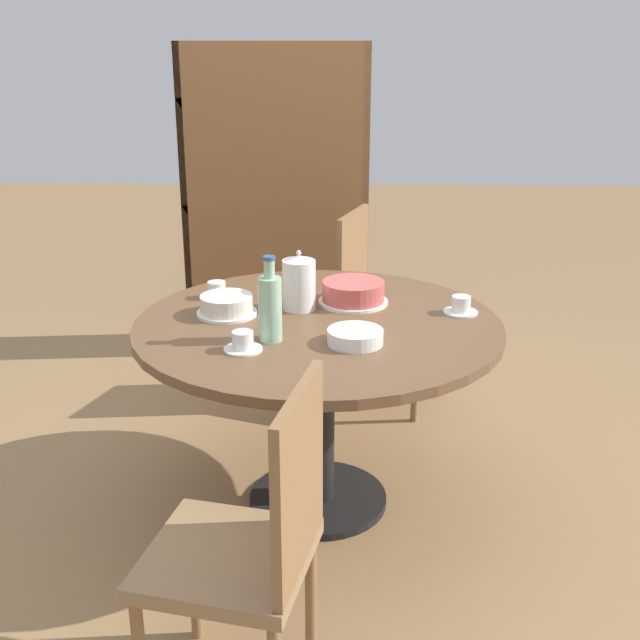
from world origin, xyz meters
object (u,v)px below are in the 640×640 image
at_px(coffee_pot, 299,283).
at_px(cup_b, 243,343).
at_px(water_bottle, 270,307).
at_px(cup_a, 461,306).
at_px(cake_second, 227,306).
at_px(chair_b, 377,304).
at_px(bookshelf, 274,203).
at_px(cup_c, 217,291).
at_px(cake_main, 353,293).
at_px(chair_a, 251,543).

height_order(coffee_pot, cup_b, coffee_pot).
height_order(water_bottle, cup_a, water_bottle).
relative_size(coffee_pot, water_bottle, 0.78).
bearing_deg(cake_second, chair_b, 55.89).
xyz_separation_m(coffee_pot, water_bottle, (-0.08, -0.33, 0.02)).
distance_m(water_bottle, cake_second, 0.33).
relative_size(water_bottle, cake_second, 1.32).
bearing_deg(cup_b, cup_a, 26.82).
height_order(coffee_pot, water_bottle, water_bottle).
height_order(bookshelf, cup_c, bookshelf).
xyz_separation_m(bookshelf, cake_second, (-0.05, -1.65, -0.05)).
height_order(bookshelf, water_bottle, bookshelf).
relative_size(bookshelf, cup_c, 13.20).
bearing_deg(cup_b, water_bottle, 49.17).
xyz_separation_m(bookshelf, water_bottle, (0.13, -1.90, 0.04)).
distance_m(cup_b, cup_c, 0.58).
bearing_deg(water_bottle, cup_a, 23.08).
distance_m(chair_b, water_bottle, 1.28).
xyz_separation_m(cake_main, cup_a, (0.40, -0.11, -0.02)).
distance_m(chair_b, cup_b, 1.37).
bearing_deg(cup_c, water_bottle, -61.24).
bearing_deg(cup_b, chair_b, 67.93).
relative_size(bookshelf, coffee_pot, 7.44).
xyz_separation_m(cup_a, cup_b, (-0.77, -0.39, 0.00)).
bearing_deg(cup_a, cake_main, 164.94).
bearing_deg(water_bottle, cup_b, -130.83).
bearing_deg(cake_main, water_bottle, -125.69).
distance_m(chair_b, cup_c, 1.01).
height_order(chair_a, bookshelf, bookshelf).
distance_m(bookshelf, coffee_pot, 1.59).
bearing_deg(cake_main, cake_second, -162.94).
height_order(chair_b, coffee_pot, coffee_pot).
distance_m(coffee_pot, cake_second, 0.28).
relative_size(cake_main, cake_second, 1.20).
bearing_deg(cake_main, cup_c, 174.23).
xyz_separation_m(bookshelf, cake_main, (0.42, -1.50, -0.04)).
height_order(cake_main, cake_second, cake_main).
relative_size(cake_main, cup_c, 2.09).
distance_m(water_bottle, cake_main, 0.50).
bearing_deg(cup_a, cup_c, 170.20).
bearing_deg(bookshelf, cup_c, 85.31).
bearing_deg(bookshelf, water_bottle, 93.93).
xyz_separation_m(cake_second, cup_a, (0.87, 0.04, -0.01)).
bearing_deg(chair_b, chair_a, -172.71).
distance_m(cup_a, cup_c, 0.95).
distance_m(chair_a, water_bottle, 0.88).
distance_m(bookshelf, cake_main, 1.56).
xyz_separation_m(coffee_pot, cup_b, (-0.17, -0.43, -0.08)).
bearing_deg(bookshelf, cup_b, 91.35).
bearing_deg(cake_main, cup_b, -126.75).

